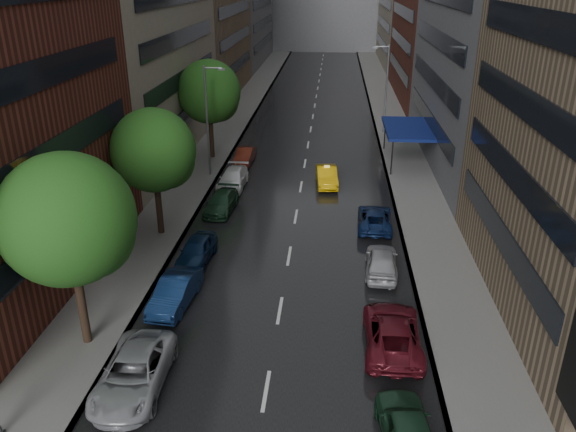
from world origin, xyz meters
name	(u,v)px	position (x,y,z in m)	size (l,w,h in m)	color
road	(312,121)	(0.00, 50.00, 0.01)	(14.00, 140.00, 0.01)	black
sidewalk_left	(236,118)	(-9.00, 50.00, 0.07)	(4.00, 140.00, 0.15)	gray
sidewalk_right	(390,121)	(9.00, 50.00, 0.07)	(4.00, 140.00, 0.15)	gray
tree_near	(67,220)	(-8.60, 6.54, 6.27)	(5.75, 5.75, 9.17)	#382619
tree_mid	(153,150)	(-8.60, 18.41, 5.71)	(5.24, 5.24, 8.35)	#382619
tree_far	(209,92)	(-8.60, 34.90, 6.12)	(5.61, 5.61, 8.94)	#382619
taxi	(327,176)	(2.04, 28.64, 0.74)	(1.57, 4.49, 1.48)	yellow
parked_cars_left	(203,238)	(-5.40, 16.54, 0.72)	(2.66, 34.85, 1.52)	#9B9BA0
parked_cars_right	(387,296)	(5.40, 10.58, 0.74)	(2.63, 24.04, 1.57)	#1D402A
street_lamp_left	(208,119)	(-7.72, 30.00, 4.89)	(1.74, 0.22, 9.00)	gray
street_lamp_right	(386,87)	(7.72, 45.00, 4.89)	(1.74, 0.22, 9.00)	gray
awning	(407,129)	(8.98, 35.00, 3.13)	(4.00, 8.00, 3.12)	navy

